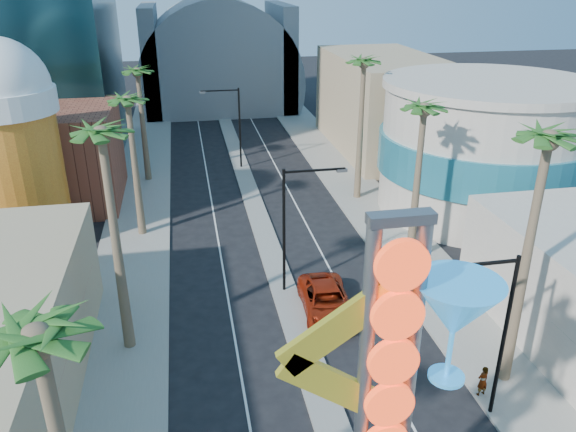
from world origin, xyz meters
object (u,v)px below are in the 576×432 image
(red_pickup, at_px, (326,301))
(pedestrian_b, at_px, (399,265))
(pedestrian_a, at_px, (483,381))
(neon_sign, at_px, (414,373))

(red_pickup, relative_size, pedestrian_b, 3.10)
(red_pickup, relative_size, pedestrian_a, 3.74)
(red_pickup, height_order, pedestrian_b, pedestrian_b)
(pedestrian_b, bearing_deg, neon_sign, 62.72)
(neon_sign, bearing_deg, pedestrian_b, 68.83)
(pedestrian_a, bearing_deg, red_pickup, -68.62)
(neon_sign, height_order, pedestrian_b, neon_sign)
(pedestrian_a, bearing_deg, pedestrian_b, -102.73)
(red_pickup, height_order, pedestrian_a, pedestrian_a)
(neon_sign, xyz_separation_m, pedestrian_b, (6.59, 17.01, -6.21))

